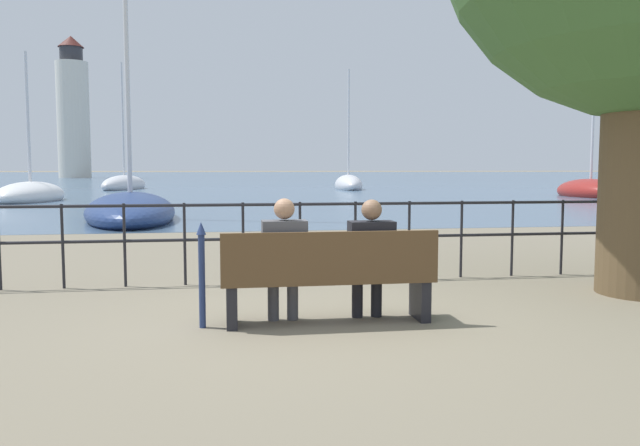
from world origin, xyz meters
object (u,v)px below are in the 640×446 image
(closed_umbrella, at_px, (202,269))
(sailboat_3, at_px, (124,185))
(seated_person_left, at_px, (284,255))
(harbor_lighthouse, at_px, (73,112))
(park_bench, at_px, (329,278))
(sailboat_0, at_px, (590,190))
(sailboat_1, at_px, (348,185))
(seated_person_right, at_px, (370,254))
(sailboat_4, at_px, (131,209))
(sailboat_5, at_px, (31,195))

(closed_umbrella, height_order, sailboat_3, sailboat_3)
(seated_person_left, relative_size, sailboat_3, 0.13)
(sailboat_3, height_order, harbor_lighthouse, harbor_lighthouse)
(park_bench, xyz_separation_m, sailboat_0, (18.46, 24.93, -0.09))
(park_bench, bearing_deg, sailboat_1, 78.26)
(park_bench, xyz_separation_m, sailboat_1, (8.11, 39.03, -0.10))
(sailboat_1, bearing_deg, closed_umbrella, -97.28)
(seated_person_right, xyz_separation_m, sailboat_4, (-4.12, 13.21, -0.37))
(seated_person_left, distance_m, harbor_lighthouse, 106.23)
(closed_umbrella, distance_m, sailboat_3, 41.56)
(sailboat_1, height_order, harbor_lighthouse, harbor_lighthouse)
(sailboat_4, bearing_deg, sailboat_0, 20.76)
(park_bench, relative_size, closed_umbrella, 2.06)
(park_bench, distance_m, sailboat_1, 39.86)
(seated_person_left, relative_size, sailboat_1, 0.13)
(seated_person_left, bearing_deg, park_bench, -10.81)
(sailboat_0, relative_size, harbor_lighthouse, 0.56)
(seated_person_right, bearing_deg, park_bench, -169.16)
(park_bench, bearing_deg, sailboat_3, 101.07)
(sailboat_4, bearing_deg, seated_person_right, -79.64)
(sailboat_4, relative_size, sailboat_5, 1.69)
(sailboat_1, distance_m, sailboat_5, 22.97)
(sailboat_0, bearing_deg, seated_person_left, -125.82)
(sailboat_0, bearing_deg, sailboat_1, 127.69)
(sailboat_4, distance_m, sailboat_5, 12.74)
(sailboat_3, xyz_separation_m, harbor_lighthouse, (-17.15, 61.86, 10.42))
(park_bench, relative_size, harbor_lighthouse, 0.09)
(sailboat_3, bearing_deg, seated_person_right, -66.28)
(seated_person_left, height_order, sailboat_1, sailboat_1)
(closed_umbrella, distance_m, sailboat_4, 13.49)
(seated_person_left, relative_size, sailboat_5, 0.17)
(seated_person_right, xyz_separation_m, sailboat_1, (7.69, 38.95, -0.32))
(sailboat_0, height_order, sailboat_5, sailboat_0)
(sailboat_1, bearing_deg, sailboat_0, -47.57)
(closed_umbrella, xyz_separation_m, sailboat_1, (9.30, 38.99, -0.22))
(sailboat_5, bearing_deg, sailboat_1, 43.75)
(seated_person_left, bearing_deg, sailboat_5, 110.81)
(sailboat_5, bearing_deg, park_bench, -63.79)
(seated_person_left, xyz_separation_m, sailboat_5, (-9.29, 24.45, -0.38))
(sailboat_1, height_order, sailboat_5, sailboat_1)
(sailboat_4, bearing_deg, sailboat_3, 91.91)
(sailboat_4, relative_size, harbor_lighthouse, 0.52)
(sailboat_3, relative_size, sailboat_4, 0.79)
(sailboat_1, bearing_deg, seated_person_left, -96.21)
(park_bench, xyz_separation_m, closed_umbrella, (-1.19, 0.04, 0.11))
(seated_person_left, xyz_separation_m, sailboat_4, (-3.28, 13.21, -0.38))
(sailboat_1, height_order, sailboat_4, sailboat_4)
(closed_umbrella, bearing_deg, seated_person_right, 1.45)
(seated_person_right, bearing_deg, sailboat_4, 107.32)
(seated_person_right, relative_size, sailboat_3, 0.12)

